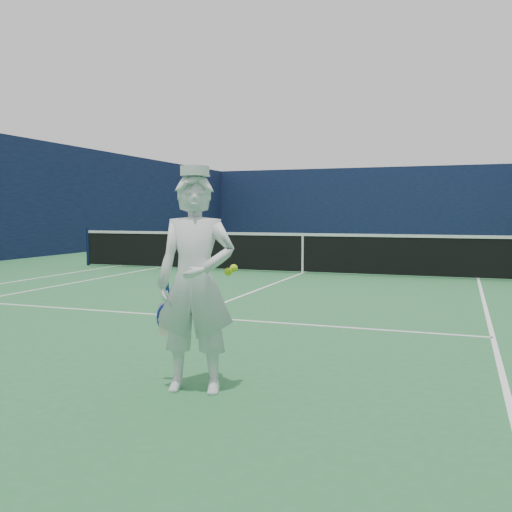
{
  "coord_description": "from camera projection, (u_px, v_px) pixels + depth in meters",
  "views": [
    {
      "loc": [
        3.72,
        -13.77,
        1.51
      ],
      "look_at": [
        1.63,
        -7.96,
        1.04
      ],
      "focal_mm": 40.0,
      "sensor_mm": 36.0,
      "label": 1
    }
  ],
  "objects": [
    {
      "name": "tennis_net",
      "position": [
        303.0,
        251.0,
        14.25
      ],
      "size": [
        12.88,
        0.09,
        1.07
      ],
      "color": "#141E4C",
      "rests_on": "ground"
    },
    {
      "name": "ground",
      "position": [
        303.0,
        273.0,
        14.29
      ],
      "size": [
        80.0,
        80.0,
        0.0
      ],
      "primitive_type": "plane",
      "color": "#296C3B",
      "rests_on": "ground"
    },
    {
      "name": "tennis_player",
      "position": [
        196.0,
        283.0,
        4.79
      ],
      "size": [
        0.84,
        0.57,
        1.9
      ],
      "rotation": [
        0.0,
        0.0,
        0.2
      ],
      "color": "white",
      "rests_on": "ground"
    },
    {
      "name": "windscreen_fence",
      "position": [
        303.0,
        193.0,
        14.14
      ],
      "size": [
        20.12,
        36.12,
        4.0
      ],
      "color": "#0E1836",
      "rests_on": "ground"
    },
    {
      "name": "court_markings",
      "position": [
        303.0,
        273.0,
        14.29
      ],
      "size": [
        11.03,
        23.83,
        0.01
      ],
      "color": "white",
      "rests_on": "ground"
    }
  ]
}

